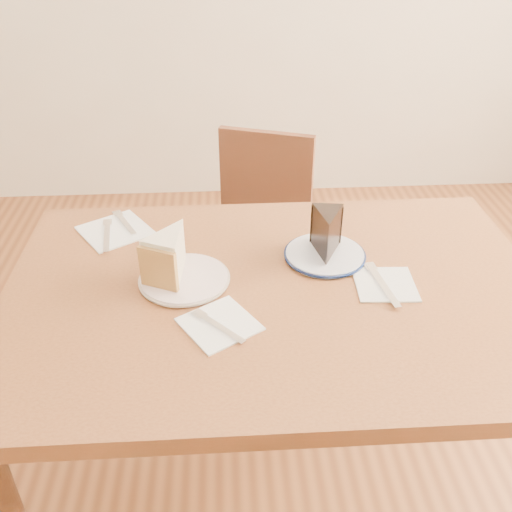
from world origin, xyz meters
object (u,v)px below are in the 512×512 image
at_px(chair_far, 256,240).
at_px(carrot_cake, 172,254).
at_px(chocolate_cake, 327,236).
at_px(plate_navy, 325,255).
at_px(plate_cream, 184,279).
at_px(table, 275,322).

height_order(chair_far, carrot_cake, carrot_cake).
bearing_deg(chair_far, chocolate_cake, 121.70).
bearing_deg(plate_navy, chair_far, 102.12).
height_order(chair_far, plate_cream, chair_far).
relative_size(chair_far, plate_cream, 4.11).
xyz_separation_m(chair_far, plate_navy, (0.13, -0.59, 0.31)).
xyz_separation_m(table, plate_cream, (-0.20, 0.04, 0.10)).
relative_size(table, plate_navy, 6.46).
bearing_deg(chair_far, plate_navy, 121.69).
xyz_separation_m(plate_cream, chocolate_cake, (0.33, 0.08, 0.05)).
bearing_deg(chocolate_cake, chair_far, -70.05).
bearing_deg(carrot_cake, plate_cream, -18.15).
bearing_deg(plate_cream, table, -10.24).
height_order(plate_cream, chocolate_cake, chocolate_cake).
relative_size(table, chocolate_cake, 11.67).
height_order(plate_cream, carrot_cake, carrot_cake).
bearing_deg(plate_navy, table, -137.46).
relative_size(chair_far, plate_navy, 4.31).
xyz_separation_m(carrot_cake, chocolate_cake, (0.35, 0.05, 0.00)).
distance_m(chair_far, chocolate_cake, 0.71).
bearing_deg(table, chair_far, 89.98).
bearing_deg(plate_navy, plate_cream, -166.33).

